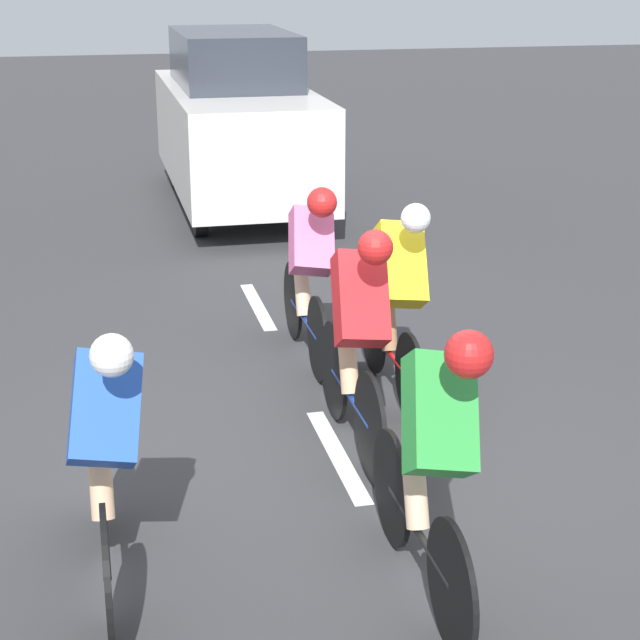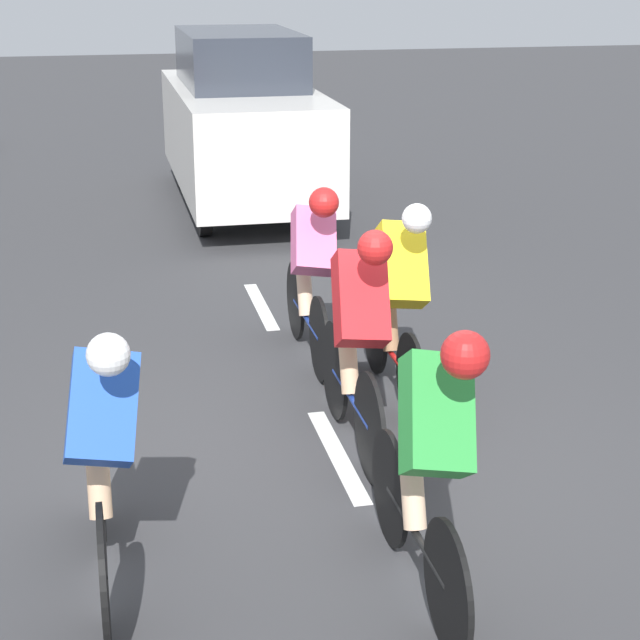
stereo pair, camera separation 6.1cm
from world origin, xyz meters
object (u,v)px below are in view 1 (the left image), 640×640
at_px(support_car, 237,121).
at_px(cyclist_green, 434,454).
at_px(cyclist_pink, 310,268).
at_px(cyclist_blue, 105,457).
at_px(cyclist_yellow, 398,296).
at_px(cyclist_red, 358,335).

bearing_deg(support_car, cyclist_green, 87.63).
bearing_deg(cyclist_pink, support_car, -92.70).
height_order(cyclist_pink, cyclist_green, cyclist_green).
bearing_deg(support_car, cyclist_blue, 77.36).
height_order(cyclist_yellow, cyclist_red, cyclist_red).
xyz_separation_m(cyclist_red, cyclist_green, (0.06, 1.74, -0.00)).
distance_m(cyclist_pink, cyclist_green, 3.43).
height_order(cyclist_red, support_car, support_car).
xyz_separation_m(cyclist_pink, support_car, (-0.27, -5.69, 0.32)).
bearing_deg(cyclist_blue, cyclist_pink, -119.17).
xyz_separation_m(cyclist_yellow, cyclist_blue, (2.14, 2.12, -0.03)).
xyz_separation_m(cyclist_green, support_car, (-0.38, -9.11, 0.29)).
xyz_separation_m(cyclist_green, cyclist_blue, (1.58, -0.41, -0.04)).
relative_size(cyclist_yellow, cyclist_green, 0.98).
relative_size(cyclist_pink, cyclist_blue, 0.94).
distance_m(cyclist_yellow, cyclist_green, 2.59).
xyz_separation_m(cyclist_red, cyclist_blue, (1.64, 1.34, -0.04)).
bearing_deg(cyclist_pink, cyclist_red, 88.45).
height_order(cyclist_green, support_car, support_car).
height_order(cyclist_pink, cyclist_blue, cyclist_blue).
bearing_deg(cyclist_green, cyclist_blue, -14.46).
distance_m(cyclist_yellow, cyclist_blue, 3.02).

